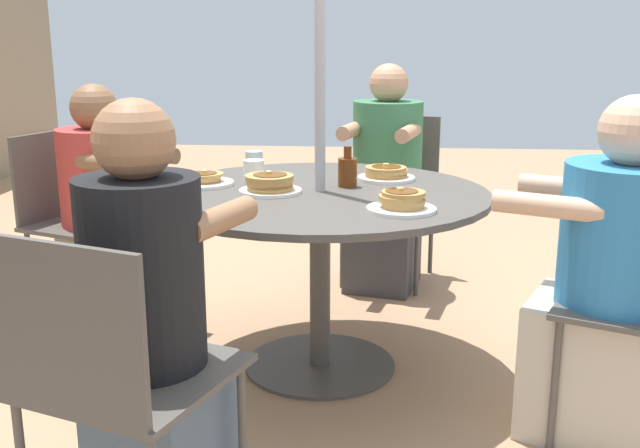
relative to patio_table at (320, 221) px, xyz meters
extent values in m
plane|color=tan|center=(0.00, 0.00, -0.60)|extent=(12.00, 12.00, 0.00)
cylinder|color=#4C4742|center=(0.00, 0.00, -0.59)|extent=(0.60, 0.60, 0.01)
cylinder|color=#4C4742|center=(0.00, 0.00, -0.26)|extent=(0.08, 0.08, 0.69)
cylinder|color=#4C4742|center=(0.00, 0.00, 0.10)|extent=(1.28, 1.28, 0.03)
cylinder|color=#ADADB2|center=(0.00, 0.00, 0.53)|extent=(0.04, 0.04, 2.26)
cylinder|color=#514C47|center=(0.52, 0.81, -0.37)|extent=(0.02, 0.02, 0.45)
cylinder|color=#514C47|center=(0.16, 0.95, -0.37)|extent=(0.02, 0.02, 0.45)
cylinder|color=#514C47|center=(0.66, 1.18, -0.37)|extent=(0.02, 0.02, 0.45)
cylinder|color=#514C47|center=(0.30, 1.32, -0.37)|extent=(0.02, 0.02, 0.45)
cube|color=#514C47|center=(0.41, 1.07, -0.14)|extent=(0.60, 0.60, 0.02)
cube|color=#514C47|center=(0.49, 1.27, 0.07)|extent=(0.42, 0.17, 0.39)
cube|color=gray|center=(0.37, 0.96, -0.37)|extent=(0.43, 0.45, 0.45)
cylinder|color=#B73833|center=(0.39, 1.01, 0.07)|extent=(0.34, 0.34, 0.44)
sphere|color=brown|center=(0.39, 1.01, 0.38)|extent=(0.20, 0.20, 0.20)
cylinder|color=brown|center=(0.45, 0.80, 0.17)|extent=(0.17, 0.29, 0.07)
cylinder|color=brown|center=(0.19, 0.90, 0.17)|extent=(0.17, 0.29, 0.07)
cylinder|color=#514C47|center=(-0.83, 0.50, -0.37)|extent=(0.02, 0.02, 0.45)
cylinder|color=#514C47|center=(-0.96, 0.13, -0.37)|extent=(0.02, 0.02, 0.45)
cube|color=#514C47|center=(-1.08, 0.38, -0.14)|extent=(0.59, 0.59, 0.02)
cube|color=#514C47|center=(-1.29, 0.45, 0.07)|extent=(0.16, 0.42, 0.39)
cube|color=slate|center=(-0.98, 0.34, -0.37)|extent=(0.40, 0.38, 0.45)
cylinder|color=black|center=(-1.02, 0.36, 0.10)|extent=(0.31, 0.31, 0.50)
sphere|color=#A3704C|center=(-1.02, 0.36, 0.45)|extent=(0.20, 0.20, 0.20)
cylinder|color=#A3704C|center=(-0.82, 0.42, 0.22)|extent=(0.29, 0.16, 0.07)
cylinder|color=#A3704C|center=(-0.90, 0.18, 0.22)|extent=(0.29, 0.16, 0.07)
cylinder|color=#514C47|center=(-0.57, -0.78, -0.37)|extent=(0.02, 0.02, 0.45)
cylinder|color=#514C47|center=(-0.21, -0.94, -0.37)|extent=(0.02, 0.02, 0.45)
cube|color=#514C47|center=(-0.47, -1.04, -0.14)|extent=(0.61, 0.61, 0.02)
cube|color=beige|center=(-0.42, -0.93, -0.37)|extent=(0.51, 0.53, 0.45)
cylinder|color=teal|center=(-0.44, -0.99, 0.08)|extent=(0.39, 0.39, 0.46)
sphere|color=#DBA884|center=(-0.44, -0.99, 0.41)|extent=(0.22, 0.22, 0.22)
cylinder|color=#DBA884|center=(-0.50, -0.74, 0.19)|extent=(0.20, 0.33, 0.07)
cylinder|color=#DBA884|center=(-0.22, -0.86, 0.19)|extent=(0.20, 0.33, 0.07)
cylinder|color=#514C47|center=(0.87, -0.41, -0.37)|extent=(0.02, 0.02, 0.45)
cylinder|color=#514C47|center=(0.97, -0.03, -0.37)|extent=(0.02, 0.02, 0.45)
cylinder|color=#514C47|center=(1.25, -0.51, -0.37)|extent=(0.02, 0.02, 0.45)
cylinder|color=#514C47|center=(1.35, -0.13, -0.37)|extent=(0.02, 0.02, 0.45)
cube|color=#514C47|center=(1.11, -0.27, -0.14)|extent=(0.56, 0.56, 0.02)
cube|color=#514C47|center=(1.33, -0.32, 0.07)|extent=(0.12, 0.43, 0.39)
cube|color=#3D3D42|center=(1.00, -0.24, -0.37)|extent=(0.44, 0.41, 0.45)
cylinder|color=#38754C|center=(1.05, -0.26, 0.11)|extent=(0.35, 0.35, 0.51)
sphere|color=tan|center=(1.05, -0.26, 0.45)|extent=(0.20, 0.20, 0.20)
cylinder|color=tan|center=(0.85, -0.35, 0.23)|extent=(0.29, 0.14, 0.07)
cylinder|color=tan|center=(0.91, -0.07, 0.23)|extent=(0.29, 0.14, 0.07)
cylinder|color=white|center=(0.25, -0.25, 0.12)|extent=(0.23, 0.23, 0.01)
cylinder|color=#BC8947|center=(0.25, -0.25, 0.13)|extent=(0.17, 0.17, 0.01)
cylinder|color=#BC8947|center=(0.25, -0.25, 0.14)|extent=(0.17, 0.17, 0.01)
cylinder|color=#BC8947|center=(0.25, -0.25, 0.15)|extent=(0.17, 0.17, 0.01)
cylinder|color=#BC8947|center=(0.24, -0.25, 0.16)|extent=(0.17, 0.17, 0.01)
ellipsoid|color=brown|center=(0.25, -0.25, 0.17)|extent=(0.13, 0.12, 0.00)
cube|color=#F4E084|center=(0.25, -0.25, 0.18)|extent=(0.02, 0.02, 0.01)
cylinder|color=white|center=(-0.05, 0.18, 0.12)|extent=(0.23, 0.23, 0.01)
cylinder|color=#BC8947|center=(-0.06, 0.18, 0.14)|extent=(0.17, 0.17, 0.01)
cylinder|color=#BC8947|center=(-0.05, 0.19, 0.15)|extent=(0.17, 0.17, 0.01)
cylinder|color=#BC8947|center=(-0.06, 0.18, 0.16)|extent=(0.18, 0.18, 0.01)
cylinder|color=#BC8947|center=(-0.06, 0.18, 0.18)|extent=(0.18, 0.18, 0.01)
ellipsoid|color=brown|center=(-0.05, 0.18, 0.19)|extent=(0.14, 0.13, 0.00)
cube|color=#F4E084|center=(-0.04, 0.19, 0.19)|extent=(0.03, 0.03, 0.01)
cylinder|color=white|center=(0.08, 0.46, 0.12)|extent=(0.23, 0.23, 0.01)
cylinder|color=#BC8947|center=(0.08, 0.47, 0.13)|extent=(0.13, 0.13, 0.01)
cylinder|color=#BC8947|center=(0.07, 0.47, 0.15)|extent=(0.14, 0.14, 0.01)
cylinder|color=#BC8947|center=(0.08, 0.46, 0.16)|extent=(0.14, 0.14, 0.01)
ellipsoid|color=brown|center=(0.08, 0.46, 0.16)|extent=(0.11, 0.10, 0.00)
cube|color=#F4E084|center=(0.08, 0.46, 0.17)|extent=(0.03, 0.03, 0.01)
cylinder|color=white|center=(-0.31, -0.30, 0.12)|extent=(0.23, 0.23, 0.01)
cylinder|color=#BC8947|center=(-0.31, -0.30, 0.14)|extent=(0.14, 0.14, 0.01)
cylinder|color=#BC8947|center=(-0.30, -0.30, 0.15)|extent=(0.15, 0.15, 0.01)
cylinder|color=#BC8947|center=(-0.31, -0.30, 0.16)|extent=(0.15, 0.15, 0.01)
cylinder|color=#BC8947|center=(-0.31, -0.31, 0.18)|extent=(0.15, 0.15, 0.01)
ellipsoid|color=brown|center=(-0.31, -0.30, 0.19)|extent=(0.12, 0.11, 0.00)
cube|color=#F4E084|center=(-0.31, -0.29, 0.19)|extent=(0.03, 0.03, 0.01)
cylinder|color=#602D0F|center=(0.09, -0.10, 0.17)|extent=(0.07, 0.07, 0.11)
cylinder|color=#602D0F|center=(0.09, -0.10, 0.25)|extent=(0.03, 0.03, 0.05)
torus|color=#602D0F|center=(0.13, -0.10, 0.19)|extent=(0.05, 0.01, 0.05)
cylinder|color=white|center=(0.10, 0.27, 0.16)|extent=(0.08, 0.08, 0.09)
cylinder|color=white|center=(0.10, 0.27, 0.21)|extent=(0.08, 0.08, 0.01)
cylinder|color=silver|center=(0.29, 0.30, 0.17)|extent=(0.07, 0.07, 0.10)
camera|label=1|loc=(-2.75, -0.24, 0.69)|focal=42.00mm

